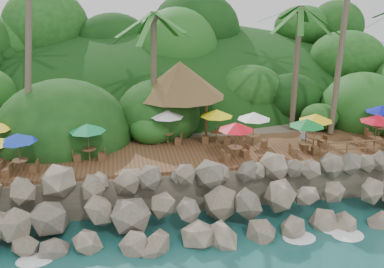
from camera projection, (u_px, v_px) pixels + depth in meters
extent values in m
plane|color=#19514F|center=(214.00, 246.00, 19.85)|extent=(140.00, 140.00, 0.00)
cube|color=gray|center=(171.00, 122.00, 34.45)|extent=(32.00, 25.20, 2.10)
ellipsoid|color=#143811|center=(161.00, 110.00, 41.79)|extent=(44.80, 28.00, 15.40)
cube|color=brown|center=(192.00, 154.00, 24.75)|extent=(26.00, 5.00, 0.20)
ellipsoid|color=white|center=(8.00, 262.00, 18.68)|extent=(1.20, 0.80, 0.06)
ellipsoid|color=white|center=(79.00, 255.00, 19.16)|extent=(1.20, 0.80, 0.06)
ellipsoid|color=white|center=(148.00, 248.00, 19.64)|extent=(1.20, 0.80, 0.06)
ellipsoid|color=white|center=(213.00, 242.00, 20.12)|extent=(1.20, 0.80, 0.06)
ellipsoid|color=white|center=(275.00, 236.00, 20.60)|extent=(1.20, 0.80, 0.06)
ellipsoid|color=white|center=(334.00, 230.00, 21.08)|extent=(1.20, 0.80, 0.06)
cylinder|color=brown|center=(29.00, 31.00, 23.97)|extent=(1.72, 2.67, 12.97)
cylinder|color=brown|center=(154.00, 76.00, 26.46)|extent=(0.59, 1.07, 7.49)
ellipsoid|color=#23601E|center=(152.00, 13.00, 25.26)|extent=(6.00, 6.00, 2.40)
cylinder|color=brown|center=(296.00, 70.00, 27.81)|extent=(0.65, 0.93, 7.75)
ellipsoid|color=#23601E|center=(301.00, 7.00, 26.57)|extent=(6.00, 6.00, 2.40)
cylinder|color=brown|center=(342.00, 40.00, 26.39)|extent=(1.25, 1.48, 11.67)
cylinder|color=brown|center=(161.00, 122.00, 26.14)|extent=(0.16, 0.16, 2.40)
cylinder|color=brown|center=(206.00, 120.00, 26.59)|extent=(0.16, 0.16, 2.40)
cylinder|color=brown|center=(156.00, 110.00, 28.76)|extent=(0.16, 0.16, 2.40)
cylinder|color=brown|center=(198.00, 108.00, 29.21)|extent=(0.16, 0.16, 2.40)
cone|color=brown|center=(180.00, 79.00, 26.94)|extent=(5.61, 5.61, 2.20)
cylinder|color=brown|center=(374.00, 144.00, 25.03)|extent=(0.07, 0.07, 0.68)
cylinder|color=brown|center=(375.00, 138.00, 24.92)|extent=(0.77, 0.77, 0.05)
cylinder|color=brown|center=(376.00, 133.00, 24.82)|extent=(0.05, 0.05, 2.03)
cone|color=red|center=(378.00, 118.00, 24.54)|extent=(1.93, 1.93, 0.41)
cube|color=brown|center=(362.00, 146.00, 25.08)|extent=(0.45, 0.45, 0.42)
cylinder|color=brown|center=(21.00, 167.00, 21.89)|extent=(0.07, 0.07, 0.68)
cylinder|color=brown|center=(20.00, 160.00, 21.77)|extent=(0.77, 0.77, 0.05)
cylinder|color=brown|center=(19.00, 154.00, 21.67)|extent=(0.05, 0.05, 2.03)
cone|color=#0C2BA2|center=(17.00, 138.00, 21.39)|extent=(1.93, 1.93, 0.41)
cube|color=brown|center=(8.00, 169.00, 21.89)|extent=(0.43, 0.43, 0.42)
cube|color=brown|center=(34.00, 169.00, 21.96)|extent=(0.43, 0.43, 0.42)
cylinder|color=brown|center=(216.00, 138.00, 26.06)|extent=(0.07, 0.07, 0.68)
cylinder|color=brown|center=(216.00, 132.00, 25.95)|extent=(0.77, 0.77, 0.05)
cylinder|color=brown|center=(216.00, 127.00, 25.85)|extent=(0.05, 0.05, 2.03)
cone|color=yellow|center=(217.00, 113.00, 25.57)|extent=(1.93, 1.93, 0.41)
cube|color=brown|center=(205.00, 140.00, 26.16)|extent=(0.47, 0.47, 0.42)
cube|color=brown|center=(227.00, 140.00, 26.05)|extent=(0.47, 0.47, 0.42)
cylinder|color=brown|center=(253.00, 141.00, 25.52)|extent=(0.07, 0.07, 0.68)
cylinder|color=brown|center=(253.00, 135.00, 25.41)|extent=(0.77, 0.77, 0.05)
cylinder|color=brown|center=(253.00, 130.00, 25.31)|extent=(0.05, 0.05, 2.03)
cone|color=white|center=(254.00, 116.00, 25.03)|extent=(1.93, 1.93, 0.41)
cube|color=brown|center=(242.00, 142.00, 25.67)|extent=(0.50, 0.50, 0.42)
cube|color=brown|center=(264.00, 144.00, 25.45)|extent=(0.50, 0.50, 0.42)
cube|color=brown|center=(11.00, 154.00, 23.90)|extent=(0.39, 0.39, 0.42)
cube|color=brown|center=(7.00, 173.00, 21.50)|extent=(0.46, 0.46, 0.42)
cylinder|color=brown|center=(89.00, 155.00, 23.40)|extent=(0.07, 0.07, 0.68)
cylinder|color=brown|center=(89.00, 149.00, 23.28)|extent=(0.77, 0.77, 0.05)
cylinder|color=brown|center=(89.00, 143.00, 23.18)|extent=(0.05, 0.05, 2.03)
cone|color=#0D7A3F|center=(87.00, 128.00, 22.90)|extent=(1.93, 1.93, 0.41)
cube|color=brown|center=(77.00, 158.00, 23.34)|extent=(0.39, 0.39, 0.42)
cube|color=brown|center=(102.00, 156.00, 23.54)|extent=(0.39, 0.39, 0.42)
cylinder|color=brown|center=(313.00, 143.00, 25.21)|extent=(0.07, 0.07, 0.68)
cylinder|color=brown|center=(314.00, 137.00, 25.10)|extent=(0.77, 0.77, 0.05)
cylinder|color=brown|center=(314.00, 132.00, 24.99)|extent=(0.05, 0.05, 2.03)
cone|color=yellow|center=(316.00, 117.00, 24.71)|extent=(1.93, 1.93, 0.41)
cube|color=brown|center=(304.00, 147.00, 25.00)|extent=(0.47, 0.47, 0.42)
cube|color=brown|center=(322.00, 143.00, 25.49)|extent=(0.47, 0.47, 0.42)
cylinder|color=brown|center=(379.00, 133.00, 26.95)|extent=(0.07, 0.07, 0.68)
cylinder|color=brown|center=(379.00, 127.00, 26.84)|extent=(0.77, 0.77, 0.05)
cylinder|color=brown|center=(380.00, 122.00, 26.74)|extent=(0.05, 0.05, 2.03)
cone|color=#0C13A0|center=(382.00, 109.00, 26.46)|extent=(1.93, 1.93, 0.41)
cube|color=brown|center=(369.00, 135.00, 26.90)|extent=(0.39, 0.39, 0.42)
cylinder|color=brown|center=(235.00, 153.00, 23.64)|extent=(0.07, 0.07, 0.68)
cylinder|color=brown|center=(235.00, 147.00, 23.52)|extent=(0.77, 0.77, 0.05)
cylinder|color=brown|center=(235.00, 142.00, 23.42)|extent=(0.05, 0.05, 2.03)
cone|color=red|center=(236.00, 126.00, 23.14)|extent=(1.93, 1.93, 0.41)
cube|color=brown|center=(225.00, 158.00, 23.35)|extent=(0.51, 0.51, 0.42)
cube|color=brown|center=(244.00, 153.00, 24.00)|extent=(0.51, 0.51, 0.42)
cylinder|color=brown|center=(168.00, 139.00, 25.91)|extent=(0.07, 0.07, 0.68)
cylinder|color=brown|center=(168.00, 133.00, 25.80)|extent=(0.77, 0.77, 0.05)
cylinder|color=brown|center=(168.00, 128.00, 25.69)|extent=(0.05, 0.05, 2.03)
cone|color=white|center=(167.00, 114.00, 25.41)|extent=(1.93, 1.93, 0.41)
cube|color=brown|center=(157.00, 140.00, 26.05)|extent=(0.49, 0.49, 0.42)
cube|color=brown|center=(178.00, 141.00, 25.85)|extent=(0.49, 0.49, 0.42)
cylinder|color=brown|center=(305.00, 149.00, 24.26)|extent=(0.07, 0.07, 0.68)
cylinder|color=brown|center=(305.00, 143.00, 24.14)|extent=(0.77, 0.77, 0.05)
cylinder|color=brown|center=(306.00, 138.00, 24.04)|extent=(0.05, 0.05, 2.03)
cone|color=#0C6E27|center=(307.00, 122.00, 23.76)|extent=(1.93, 1.93, 0.41)
cube|color=brown|center=(293.00, 152.00, 24.22)|extent=(0.40, 0.40, 0.42)
cube|color=brown|center=(315.00, 151.00, 24.37)|extent=(0.40, 0.40, 0.42)
cylinder|color=brown|center=(328.00, 151.00, 23.49)|extent=(0.10, 0.10, 1.00)
cylinder|color=brown|center=(347.00, 150.00, 23.66)|extent=(0.10, 0.10, 1.00)
cylinder|color=brown|center=(366.00, 149.00, 23.84)|extent=(0.10, 0.10, 1.00)
cylinder|color=brown|center=(384.00, 148.00, 24.01)|extent=(0.10, 0.10, 1.00)
cube|color=brown|center=(376.00, 140.00, 23.78)|extent=(6.10, 0.06, 0.06)
cube|color=brown|center=(375.00, 147.00, 23.91)|extent=(6.10, 0.06, 0.06)
imported|color=white|center=(303.00, 134.00, 24.88)|extent=(0.77, 0.64, 1.82)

